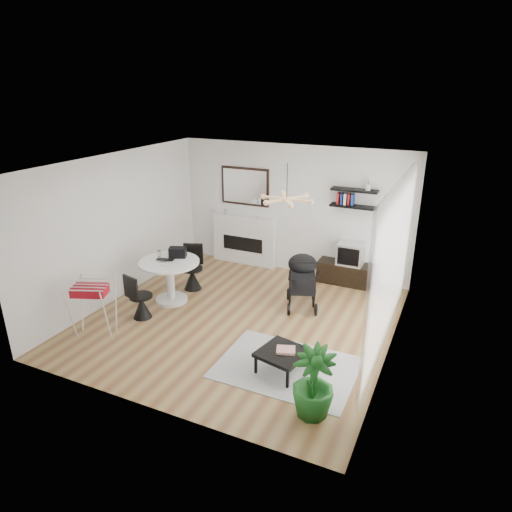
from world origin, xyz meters
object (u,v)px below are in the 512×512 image
at_px(dining_table, 170,275).
at_px(potted_plant, 313,383).
at_px(coffee_table, 283,354).
at_px(crt_tv, 351,253).
at_px(stroller, 302,282).
at_px(fireplace, 244,234).
at_px(drying_rack, 94,308).
at_px(tv_console, 347,273).

relative_size(dining_table, potted_plant, 1.18).
bearing_deg(coffee_table, crt_tv, 88.11).
relative_size(dining_table, stroller, 1.03).
xyz_separation_m(fireplace, crt_tv, (2.44, -0.14, -0.02)).
xyz_separation_m(drying_rack, coffee_table, (3.13, 0.32, -0.18)).
height_order(tv_console, coffee_table, tv_console).
bearing_deg(fireplace, coffee_table, -56.45).
distance_m(dining_table, coffee_table, 2.98).
height_order(fireplace, crt_tv, fireplace).
distance_m(stroller, coffee_table, 2.12).
xyz_separation_m(crt_tv, dining_table, (-2.83, -2.16, -0.13)).
xyz_separation_m(stroller, coffee_table, (0.45, -2.07, -0.16)).
bearing_deg(dining_table, drying_rack, -105.14).
relative_size(crt_tv, coffee_table, 0.67).
relative_size(fireplace, tv_console, 1.83).
bearing_deg(tv_console, potted_plant, -81.62).
bearing_deg(tv_console, dining_table, -142.12).
xyz_separation_m(tv_console, potted_plant, (0.60, -4.04, 0.25)).
bearing_deg(dining_table, coffee_table, -23.87).
xyz_separation_m(crt_tv, drying_rack, (-3.24, -3.68, -0.18)).
bearing_deg(coffee_table, potted_plant, -45.51).
distance_m(crt_tv, coffee_table, 3.38).
distance_m(tv_console, coffee_table, 3.37).
xyz_separation_m(fireplace, stroller, (1.88, -1.44, -0.23)).
height_order(dining_table, coffee_table, dining_table).
bearing_deg(drying_rack, dining_table, 53.15).
relative_size(crt_tv, stroller, 0.47).
distance_m(fireplace, potted_plant, 5.14).
relative_size(dining_table, coffee_table, 1.47).
relative_size(crt_tv, dining_table, 0.46).
bearing_deg(fireplace, drying_rack, -101.83).
relative_size(tv_console, stroller, 1.11).
relative_size(tv_console, potted_plant, 1.26).
xyz_separation_m(dining_table, potted_plant, (3.38, -1.88, -0.06)).
bearing_deg(stroller, crt_tv, 44.81).
bearing_deg(coffee_table, tv_console, 88.86).
bearing_deg(potted_plant, dining_table, 150.95).
bearing_deg(crt_tv, tv_console, 175.74).
distance_m(drying_rack, coffee_table, 3.15).
bearing_deg(dining_table, tv_console, 37.88).
relative_size(stroller, potted_plant, 1.14).
relative_size(tv_console, crt_tv, 2.35).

